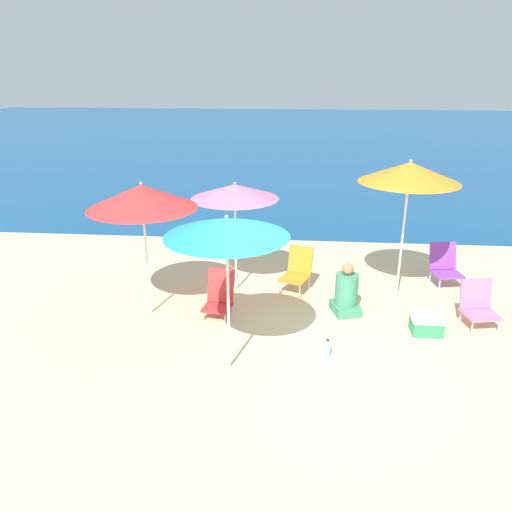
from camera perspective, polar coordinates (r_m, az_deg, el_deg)
ground_plane at (r=6.84m, az=5.28°, el=-12.66°), size 60.00×60.00×0.00m
sea_water at (r=31.23m, az=5.34°, el=13.68°), size 60.00×40.00×0.01m
beach_umbrella_orange at (r=8.34m, az=17.14°, el=9.10°), size 1.61×1.61×2.41m
beach_umbrella_pink at (r=8.50m, az=-2.43°, el=7.35°), size 1.50×1.50×1.96m
beach_umbrella_teal at (r=6.01m, az=-3.37°, el=3.25°), size 1.55×1.55×2.11m
beach_umbrella_red at (r=7.73m, az=-12.92°, el=6.61°), size 1.68×1.68×2.16m
beach_chair_pink at (r=8.44m, az=24.05°, el=-5.02°), size 0.59×0.57×0.71m
beach_chair_orange at (r=8.90m, az=4.78°, el=-1.51°), size 0.62×0.67×0.79m
beach_chair_red at (r=8.05m, az=-4.21°, el=-4.46°), size 0.50×0.56×0.74m
beach_chair_purple at (r=9.74m, az=20.75°, el=-0.93°), size 0.59×0.62×0.77m
person_seated_near at (r=8.20m, az=10.27°, el=-4.23°), size 0.52×0.57×0.86m
water_bottle at (r=7.07m, az=8.16°, el=-10.59°), size 0.09×0.09×0.27m
cooler_box at (r=7.98m, az=18.91°, el=-7.43°), size 0.46×0.36×0.27m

